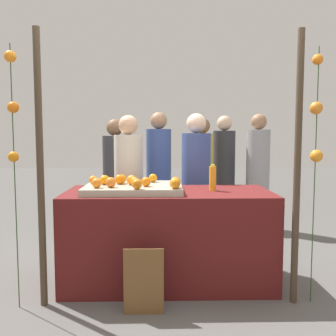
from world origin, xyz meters
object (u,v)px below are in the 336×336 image
chalkboard_sign (144,282)px  vendor_left (129,192)px  stall_counter (168,237)px  orange_0 (146,182)px  juice_bottle (213,178)px  orange_1 (153,178)px  vendor_right (196,191)px

chalkboard_sign → vendor_left: (-0.22, 1.35, 0.49)m
stall_counter → orange_0: orange_0 is taller
juice_bottle → vendor_left: bearing=139.7°
orange_1 → chalkboard_sign: orange_1 is taller
orange_1 → vendor_left: (-0.28, 0.53, -0.22)m
vendor_left → vendor_right: (0.75, 0.03, 0.01)m
stall_counter → juice_bottle: size_ratio=7.68×
stall_counter → vendor_right: vendor_right is taller
chalkboard_sign → vendor_right: bearing=68.8°
vendor_right → orange_1: bearing=-130.1°
orange_0 → vendor_right: 1.04m
orange_1 → juice_bottle: 0.58m
juice_bottle → vendor_left: 1.12m
stall_counter → vendor_right: bearing=66.2°
chalkboard_sign → vendor_right: vendor_right is taller
orange_1 → orange_0: bearing=-100.5°
stall_counter → vendor_left: size_ratio=1.19×
chalkboard_sign → vendor_left: size_ratio=0.33×
stall_counter → vendor_right: 0.87m
vendor_left → juice_bottle: bearing=-40.3°
stall_counter → juice_bottle: bearing=1.7°
orange_0 → vendor_right: vendor_right is taller
chalkboard_sign → orange_1: bearing=85.7°
orange_1 → vendor_right: bearing=49.9°
orange_1 → vendor_left: bearing=117.4°
orange_0 → orange_1: orange_0 is taller
juice_bottle → vendor_left: vendor_left is taller
orange_0 → vendor_right: size_ratio=0.05×
orange_1 → vendor_right: vendor_right is taller
vendor_right → vendor_left: bearing=-178.0°
stall_counter → orange_0: bearing=-148.6°
orange_1 → juice_bottle: (0.56, -0.17, 0.02)m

